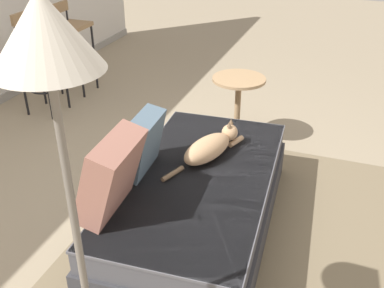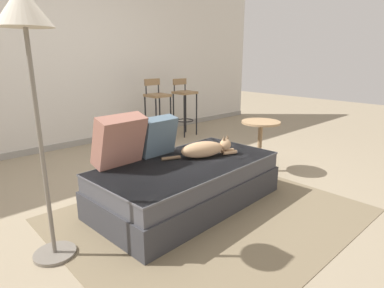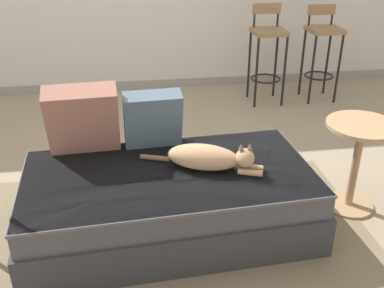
% 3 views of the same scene
% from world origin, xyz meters
% --- Properties ---
extents(ground_plane, '(16.00, 16.00, 0.00)m').
position_xyz_m(ground_plane, '(0.00, 0.00, 0.00)').
color(ground_plane, gray).
rests_on(ground_plane, ground).
extents(wall_back_panel, '(8.00, 0.10, 2.60)m').
position_xyz_m(wall_back_panel, '(0.00, 2.25, 1.30)').
color(wall_back_panel, silver).
rests_on(wall_back_panel, ground).
extents(wall_baseboard_trim, '(8.00, 0.02, 0.09)m').
position_xyz_m(wall_baseboard_trim, '(0.00, 2.20, 0.04)').
color(wall_baseboard_trim, gray).
rests_on(wall_baseboard_trim, ground).
extents(area_rug, '(2.40, 1.99, 0.01)m').
position_xyz_m(area_rug, '(0.00, -0.70, 0.00)').
color(area_rug, '#75664C').
rests_on(area_rug, ground).
extents(couch, '(1.75, 0.99, 0.40)m').
position_xyz_m(couch, '(0.00, -0.40, 0.21)').
color(couch, '#353539').
rests_on(couch, ground).
extents(throw_pillow_corner, '(0.44, 0.30, 0.45)m').
position_xyz_m(throw_pillow_corner, '(-0.49, -0.08, 0.63)').
color(throw_pillow_corner, '#936051').
rests_on(throw_pillow_corner, couch).
extents(throw_pillow_middle, '(0.37, 0.22, 0.38)m').
position_xyz_m(throw_pillow_middle, '(-0.06, -0.06, 0.59)').
color(throw_pillow_middle, '#4C6070').
rests_on(throw_pillow_middle, couch).
extents(cat, '(0.71, 0.34, 0.19)m').
position_xyz_m(cat, '(0.23, -0.40, 0.48)').
color(cat, tan).
rests_on(cat, couch).
extents(bar_stool_near_window, '(0.32, 0.32, 0.97)m').
position_xyz_m(bar_stool_near_window, '(1.19, 1.62, 0.58)').
color(bar_stool_near_window, black).
rests_on(bar_stool_near_window, ground).
extents(bar_stool_by_doorway, '(0.32, 0.32, 0.95)m').
position_xyz_m(bar_stool_by_doorway, '(1.76, 1.62, 0.58)').
color(bar_stool_by_doorway, black).
rests_on(bar_stool_by_doorway, ground).
extents(side_table, '(0.44, 0.44, 0.60)m').
position_xyz_m(side_table, '(1.20, -0.33, 0.39)').
color(side_table, tan).
rests_on(side_table, ground).
extents(floor_lamp, '(0.32, 0.32, 1.70)m').
position_xyz_m(floor_lamp, '(-1.20, -0.37, 1.44)').
color(floor_lamp, slate).
rests_on(floor_lamp, ground).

